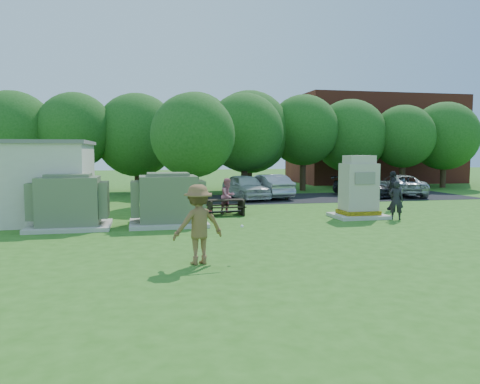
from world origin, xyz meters
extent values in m
plane|color=#2D6619|center=(0.00, 0.00, 0.00)|extent=(120.00, 120.00, 0.00)
cube|color=maroon|center=(18.00, 27.00, 4.00)|extent=(15.00, 8.00, 8.00)
cube|color=#232326|center=(7.00, 13.50, 0.01)|extent=(20.00, 6.00, 0.01)
cube|color=beige|center=(-6.50, 4.50, 0.07)|extent=(3.00, 2.40, 0.15)
cube|color=#636F4F|center=(-6.50, 4.50, 1.05)|extent=(2.20, 1.80, 1.80)
cube|color=#636F4F|center=(-6.50, 4.50, 2.01)|extent=(1.60, 1.30, 0.12)
cube|color=#636F4F|center=(-7.77, 4.50, 1.07)|extent=(0.32, 1.50, 1.35)
cube|color=#636F4F|center=(-5.23, 4.50, 1.07)|extent=(0.32, 1.50, 1.35)
cube|color=beige|center=(-2.80, 4.50, 0.07)|extent=(3.00, 2.40, 0.15)
cube|color=#5F6B4B|center=(-2.80, 4.50, 1.05)|extent=(2.20, 1.80, 1.80)
cube|color=#5F6B4B|center=(-2.80, 4.50, 2.01)|extent=(1.60, 1.30, 0.12)
cube|color=#5F6B4B|center=(-4.07, 4.50, 1.07)|extent=(0.32, 1.50, 1.35)
cube|color=#5F6B4B|center=(-1.53, 4.50, 1.07)|extent=(0.32, 1.50, 1.35)
cube|color=beige|center=(5.50, 4.81, 0.08)|extent=(2.24, 1.83, 0.15)
cube|color=yellow|center=(5.50, 4.81, 0.24)|extent=(1.58, 1.27, 0.18)
cube|color=#C0B29F|center=(5.50, 4.81, 1.36)|extent=(1.43, 1.12, 2.04)
cube|color=#C0B29F|center=(5.50, 4.81, 2.55)|extent=(1.17, 0.92, 0.36)
cube|color=gray|center=(5.50, 4.22, 1.76)|extent=(0.92, 0.04, 0.51)
cube|color=black|center=(-0.06, 6.84, 0.69)|extent=(1.68, 0.65, 0.06)
cube|color=black|center=(-0.06, 7.35, 0.41)|extent=(1.68, 0.23, 0.05)
cube|color=black|center=(-0.06, 6.33, 0.41)|extent=(1.68, 0.23, 0.05)
cube|color=black|center=(-0.78, 6.84, 0.34)|extent=(0.07, 1.26, 0.69)
cube|color=black|center=(0.67, 6.84, 0.34)|extent=(0.07, 1.26, 0.69)
imported|color=brown|center=(-2.43, -2.15, 1.03)|extent=(1.48, 1.06, 2.06)
imported|color=black|center=(6.79, 3.91, 0.83)|extent=(0.72, 0.64, 1.66)
imported|color=#CF6E7E|center=(0.14, 7.33, 0.83)|extent=(1.02, 0.98, 1.66)
imported|color=black|center=(8.42, 6.99, 0.97)|extent=(1.04, 1.20, 1.93)
imported|color=silver|center=(2.41, 13.57, 0.76)|extent=(2.51, 4.69, 1.52)
imported|color=#9D9EA2|center=(3.93, 14.00, 0.74)|extent=(2.35, 4.70, 1.48)
imported|color=black|center=(10.11, 13.54, 0.63)|extent=(3.06, 4.68, 1.26)
imported|color=#ADAEB2|center=(12.69, 13.49, 0.69)|extent=(3.32, 5.35, 1.38)
cylinder|color=black|center=(-1.75, -2.25, 1.35)|extent=(0.85, 0.15, 0.06)
cylinder|color=maroon|center=(-2.20, -2.23, 1.35)|extent=(0.23, 0.09, 0.06)
sphere|color=white|center=(-1.23, -1.94, 0.91)|extent=(0.09, 0.09, 0.09)
cylinder|color=#47301E|center=(-12.00, 19.40, 1.20)|extent=(0.44, 0.44, 2.40)
sphere|color=#235B1C|center=(-12.00, 19.40, 4.08)|extent=(5.60, 5.60, 5.60)
cylinder|color=#47301E|center=(-8.00, 18.80, 1.40)|extent=(0.44, 0.44, 2.80)
sphere|color=#235B1C|center=(-8.00, 18.80, 4.30)|extent=(5.00, 5.00, 5.00)
cylinder|color=#47301E|center=(-4.00, 19.60, 1.15)|extent=(0.44, 0.44, 2.30)
sphere|color=#235B1C|center=(-4.00, 19.60, 4.04)|extent=(5.80, 5.80, 5.80)
cylinder|color=#47301E|center=(0.00, 18.70, 1.35)|extent=(0.44, 0.44, 2.70)
sphere|color=#235B1C|center=(0.00, 18.70, 4.32)|extent=(5.40, 5.40, 5.40)
cylinder|color=#47301E|center=(4.00, 19.30, 1.25)|extent=(0.44, 0.44, 2.50)
sphere|color=#235B1C|center=(4.00, 19.30, 4.30)|extent=(6.00, 6.00, 6.00)
cylinder|color=#47301E|center=(8.00, 18.90, 1.45)|extent=(0.44, 0.44, 2.90)
sphere|color=#235B1C|center=(8.00, 18.90, 4.46)|extent=(5.20, 5.20, 5.20)
cylinder|color=#47301E|center=(12.00, 19.50, 1.20)|extent=(0.44, 0.44, 2.40)
sphere|color=#235B1C|center=(12.00, 19.50, 4.08)|extent=(5.60, 5.60, 5.60)
cylinder|color=#47301E|center=(16.00, 18.60, 1.30)|extent=(0.44, 0.44, 2.60)
sphere|color=#235B1C|center=(16.00, 18.60, 4.04)|extent=(4.80, 4.80, 4.80)
cylinder|color=#47301E|center=(20.00, 19.20, 1.25)|extent=(0.44, 0.44, 2.50)
sphere|color=#235B1C|center=(20.00, 19.20, 4.12)|extent=(5.40, 5.40, 5.40)
cylinder|color=#47301E|center=(-1.00, 11.50, 1.20)|extent=(0.44, 0.44, 2.40)
sphere|color=#235B1C|center=(-1.00, 11.50, 3.78)|extent=(4.60, 4.60, 4.60)
cylinder|color=#47301E|center=(3.00, 16.50, 1.30)|extent=(0.44, 0.44, 2.60)
sphere|color=#235B1C|center=(3.00, 16.50, 4.16)|extent=(5.20, 5.20, 5.20)
camera|label=1|loc=(-3.90, -14.03, 2.91)|focal=35.00mm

